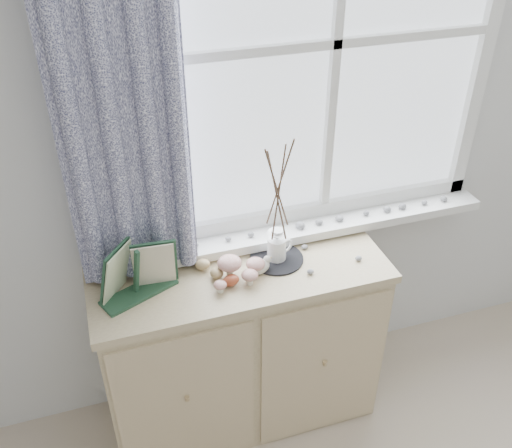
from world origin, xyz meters
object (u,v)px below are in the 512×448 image
botanical_book (137,274)px  toadstool_cluster (239,268)px  sideboard (242,347)px  twig_pitcher (278,188)px

botanical_book → toadstool_cluster: bearing=-23.2°
sideboard → toadstool_cluster: bearing=-115.9°
sideboard → twig_pitcher: (0.16, 0.03, 0.76)m
sideboard → botanical_book: size_ratio=3.54×
botanical_book → twig_pitcher: 0.61m
botanical_book → sideboard: bearing=-18.5°
toadstool_cluster → twig_pitcher: (0.18, 0.07, 0.29)m
sideboard → twig_pitcher: size_ratio=2.05×
sideboard → botanical_book: botanical_book is taller
toadstool_cluster → twig_pitcher: size_ratio=0.38×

